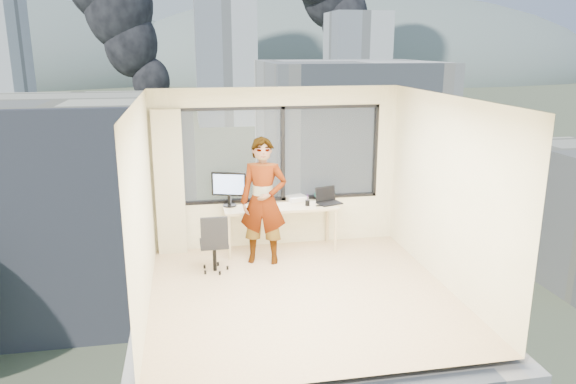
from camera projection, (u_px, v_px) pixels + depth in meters
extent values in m
cube|color=#D5BB8A|center=(302.00, 293.00, 7.36)|extent=(4.00, 4.00, 0.01)
cube|color=white|center=(303.00, 98.00, 6.69)|extent=(4.00, 4.00, 0.01)
cube|color=beige|center=(347.00, 258.00, 5.13)|extent=(4.00, 0.01, 2.60)
cube|color=beige|center=(142.00, 209.00, 6.67)|extent=(0.01, 4.00, 2.60)
cube|color=beige|center=(447.00, 193.00, 7.38)|extent=(0.01, 4.00, 2.60)
cube|color=beige|center=(170.00, 183.00, 8.55)|extent=(0.45, 0.14, 2.30)
cube|color=tan|center=(280.00, 228.00, 8.84)|extent=(1.80, 0.60, 0.75)
imported|color=#2D2D33|center=(263.00, 201.00, 8.22)|extent=(0.80, 0.63, 1.93)
cube|color=white|center=(296.00, 198.00, 9.04)|extent=(0.37, 0.33, 0.07)
cube|color=black|center=(319.00, 206.00, 8.72)|extent=(0.11, 0.06, 0.01)
cylinder|color=black|center=(307.00, 203.00, 8.74)|extent=(0.08, 0.08, 0.09)
ellipsoid|color=#0B4437|center=(322.00, 194.00, 9.04)|extent=(0.28, 0.16, 0.20)
cube|color=#515B3D|center=(192.00, 124.00, 124.92)|extent=(400.00, 400.00, 0.04)
cube|color=beige|center=(73.00, 206.00, 36.05)|extent=(16.00, 12.00, 14.00)
cube|color=white|center=(346.00, 157.00, 47.13)|extent=(14.00, 13.00, 16.00)
cube|color=silver|center=(225.00, 56.00, 122.47)|extent=(13.00, 13.00, 30.00)
cube|color=silver|center=(356.00, 62.00, 148.57)|extent=(15.00, 15.00, 26.00)
ellipsoid|color=slate|center=(353.00, 75.00, 332.63)|extent=(300.00, 220.00, 96.00)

